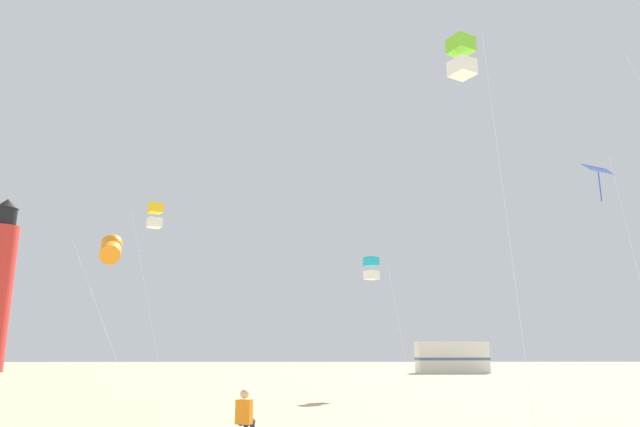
{
  "coord_description": "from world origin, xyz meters",
  "views": [
    {
      "loc": [
        -0.34,
        -7.07,
        2.0
      ],
      "look_at": [
        0.12,
        12.27,
        6.59
      ],
      "focal_mm": 32.5,
      "sensor_mm": 36.0,
      "label": 1
    }
  ],
  "objects_px": {
    "kite_tube_orange": "(111,248)",
    "kite_diamond_blue": "(601,178)",
    "kite_box_gold": "(155,216)",
    "kite_flyer_standing": "(245,415)",
    "kite_box_lime": "(462,57)",
    "kite_box_cyan": "(371,268)",
    "rv_van_white": "(452,357)"
  },
  "relations": [
    {
      "from": "kite_tube_orange",
      "to": "rv_van_white",
      "type": "distance_m",
      "value": 39.31
    },
    {
      "from": "kite_tube_orange",
      "to": "kite_box_gold",
      "type": "bearing_deg",
      "value": 88.92
    },
    {
      "from": "kite_box_lime",
      "to": "rv_van_white",
      "type": "relative_size",
      "value": 1.63
    },
    {
      "from": "kite_flyer_standing",
      "to": "kite_box_lime",
      "type": "height_order",
      "value": "kite_box_lime"
    },
    {
      "from": "rv_van_white",
      "to": "kite_box_cyan",
      "type": "bearing_deg",
      "value": -112.99
    },
    {
      "from": "kite_box_lime",
      "to": "kite_box_gold",
      "type": "bearing_deg",
      "value": 134.2
    },
    {
      "from": "kite_tube_orange",
      "to": "kite_box_gold",
      "type": "height_order",
      "value": "kite_box_gold"
    },
    {
      "from": "kite_flyer_standing",
      "to": "kite_box_cyan",
      "type": "xyz_separation_m",
      "value": [
        4.64,
        15.55,
        5.45
      ]
    },
    {
      "from": "kite_box_lime",
      "to": "rv_van_white",
      "type": "bearing_deg",
      "value": 77.16
    },
    {
      "from": "kite_box_lime",
      "to": "kite_box_cyan",
      "type": "bearing_deg",
      "value": 93.99
    },
    {
      "from": "kite_diamond_blue",
      "to": "rv_van_white",
      "type": "xyz_separation_m",
      "value": [
        2.73,
        34.54,
        -6.7
      ]
    },
    {
      "from": "kite_box_gold",
      "to": "kite_box_cyan",
      "type": "height_order",
      "value": "kite_box_gold"
    },
    {
      "from": "kite_box_lime",
      "to": "kite_diamond_blue",
      "type": "xyz_separation_m",
      "value": [
        6.32,
        5.18,
        -1.89
      ]
    },
    {
      "from": "kite_box_lime",
      "to": "rv_van_white",
      "type": "distance_m",
      "value": 41.63
    },
    {
      "from": "kite_tube_orange",
      "to": "kite_diamond_blue",
      "type": "bearing_deg",
      "value": -4.12
    },
    {
      "from": "kite_flyer_standing",
      "to": "kite_diamond_blue",
      "type": "height_order",
      "value": "kite_diamond_blue"
    },
    {
      "from": "kite_box_cyan",
      "to": "kite_diamond_blue",
      "type": "bearing_deg",
      "value": -51.87
    },
    {
      "from": "kite_box_gold",
      "to": "kite_flyer_standing",
      "type": "bearing_deg",
      "value": -65.82
    },
    {
      "from": "kite_flyer_standing",
      "to": "rv_van_white",
      "type": "xyz_separation_m",
      "value": [
        14.7,
        40.76,
        0.78
      ]
    },
    {
      "from": "kite_box_lime",
      "to": "kite_box_cyan",
      "type": "height_order",
      "value": "kite_box_lime"
    },
    {
      "from": "kite_box_lime",
      "to": "kite_box_gold",
      "type": "xyz_separation_m",
      "value": [
        -11.37,
        11.69,
        -1.89
      ]
    },
    {
      "from": "kite_box_gold",
      "to": "rv_van_white",
      "type": "bearing_deg",
      "value": 53.93
    },
    {
      "from": "rv_van_white",
      "to": "kite_box_gold",
      "type": "bearing_deg",
      "value": -127.29
    },
    {
      "from": "kite_diamond_blue",
      "to": "rv_van_white",
      "type": "relative_size",
      "value": 1.33
    },
    {
      "from": "kite_box_cyan",
      "to": "kite_tube_orange",
      "type": "bearing_deg",
      "value": -142.37
    },
    {
      "from": "kite_diamond_blue",
      "to": "kite_tube_orange",
      "type": "relative_size",
      "value": 1.35
    },
    {
      "from": "kite_box_lime",
      "to": "kite_box_gold",
      "type": "relative_size",
      "value": 1.22
    },
    {
      "from": "kite_box_lime",
      "to": "kite_box_gold",
      "type": "distance_m",
      "value": 16.41
    },
    {
      "from": "kite_tube_orange",
      "to": "kite_box_cyan",
      "type": "bearing_deg",
      "value": 37.63
    },
    {
      "from": "kite_box_cyan",
      "to": "rv_van_white",
      "type": "bearing_deg",
      "value": 68.24
    },
    {
      "from": "kite_tube_orange",
      "to": "rv_van_white",
      "type": "xyz_separation_m",
      "value": [
        20.52,
        33.26,
        -4.28
      ]
    },
    {
      "from": "kite_box_gold",
      "to": "kite_box_lime",
      "type": "bearing_deg",
      "value": -45.8
    }
  ]
}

